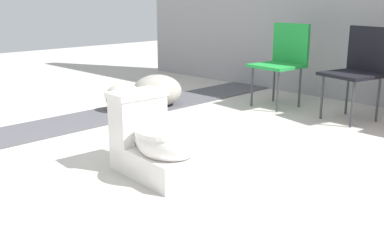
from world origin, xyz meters
The scene contains 7 objects.
ground_plane centered at (0.00, 0.00, 0.00)m, with size 14.00×14.00×0.00m, color #B7B2A8.
gravel_strip centered at (-1.17, 0.50, 0.01)m, with size 0.56×8.00×0.01m, color #4C4C51.
toilet centered at (0.30, -0.02, 0.22)m, with size 0.66×0.42×0.52m.
folding_chair_left centered at (-0.27, 2.16, 0.51)m, with size 0.48×0.48×0.83m.
folding_chair_middle centered at (0.54, 2.17, 0.51)m, with size 0.53×0.53×0.83m.
boulder_near centered at (-1.14, 1.21, 0.16)m, with size 0.50×0.44×0.33m, color gray.
boulder_far centered at (-1.20, 0.83, 0.14)m, with size 0.37×0.33×0.28m, color #ADA899.
Camera 1 is at (2.32, -1.73, 1.07)m, focal length 42.00 mm.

